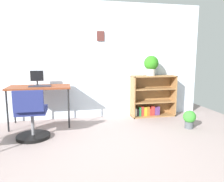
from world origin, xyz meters
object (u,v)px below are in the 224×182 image
object	(u,v)px
desk	(40,89)
potted_plant_on_shelf	(151,64)
office_chair	(32,118)
potted_plant_floor	(189,118)
bookshelf_low	(151,98)
monitor	(37,78)
keyboard	(40,86)

from	to	relation	value
desk	potted_plant_on_shelf	distance (m)	2.27
office_chair	potted_plant_floor	size ratio (longest dim) A/B	2.46
bookshelf_low	potted_plant_floor	xyz separation A→B (m)	(0.35, -0.94, -0.21)
monitor	potted_plant_floor	bearing A→B (deg)	-16.66
desk	potted_plant_on_shelf	xyz separation A→B (m)	(2.22, 0.17, 0.44)
bookshelf_low	monitor	bearing A→B (deg)	-176.42
office_chair	bookshelf_low	bearing A→B (deg)	21.84
monitor	desk	bearing A→B (deg)	-61.35
desk	potted_plant_floor	size ratio (longest dim) A/B	3.41
keyboard	potted_plant_on_shelf	distance (m)	2.25
bookshelf_low	potted_plant_floor	size ratio (longest dim) A/B	2.91
keyboard	potted_plant_floor	xyz separation A→B (m)	(2.61, -0.66, -0.57)
desk	monitor	distance (m)	0.22
bookshelf_low	potted_plant_floor	distance (m)	1.03
keyboard	office_chair	xyz separation A→B (m)	(-0.07, -0.64, -0.41)
bookshelf_low	office_chair	bearing A→B (deg)	-158.16
keyboard	office_chair	bearing A→B (deg)	-95.95
keyboard	potted_plant_floor	distance (m)	2.75
potted_plant_on_shelf	desk	bearing A→B (deg)	-175.69
monitor	potted_plant_on_shelf	xyz separation A→B (m)	(2.27, 0.09, 0.23)
potted_plant_floor	desk	bearing A→B (deg)	164.71
office_chair	potted_plant_on_shelf	distance (m)	2.56
desk	potted_plant_floor	xyz separation A→B (m)	(2.62, -0.72, -0.50)
keyboard	potted_plant_floor	bearing A→B (deg)	-14.10
keyboard	potted_plant_on_shelf	world-z (taller)	potted_plant_on_shelf
keyboard	bookshelf_low	size ratio (longest dim) A/B	0.41
monitor	keyboard	distance (m)	0.21
monitor	bookshelf_low	xyz separation A→B (m)	(2.32, 0.15, -0.49)
desk	office_chair	xyz separation A→B (m)	(-0.05, -0.71, -0.34)
monitor	office_chair	bearing A→B (deg)	-90.47
desk	keyboard	xyz separation A→B (m)	(0.02, -0.06, 0.07)
monitor	keyboard	xyz separation A→B (m)	(0.06, -0.14, -0.14)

